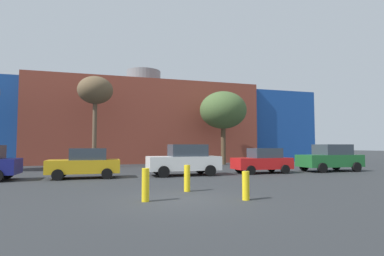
{
  "coord_description": "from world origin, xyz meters",
  "views": [
    {
      "loc": [
        -2.48,
        -9.9,
        1.78
      ],
      "look_at": [
        3.17,
        9.29,
        2.97
      ],
      "focal_mm": 28.42,
      "sensor_mm": 36.0,
      "label": 1
    }
  ],
  "objects_px": {
    "parked_car_3": "(262,161)",
    "bollard_yellow_0": "(146,185)",
    "bare_tree_2": "(223,110)",
    "parked_car_2": "(184,160)",
    "bare_tree_1": "(95,92)",
    "bollard_yellow_2": "(187,178)",
    "bollard_yellow_1": "(246,186)",
    "parked_car_1": "(85,163)",
    "parked_car_4": "(330,158)"
  },
  "relations": [
    {
      "from": "bollard_yellow_1",
      "to": "parked_car_2",
      "type": "bearing_deg",
      "value": 88.47
    },
    {
      "from": "parked_car_4",
      "to": "bollard_yellow_1",
      "type": "bearing_deg",
      "value": 38.6
    },
    {
      "from": "parked_car_3",
      "to": "bare_tree_2",
      "type": "xyz_separation_m",
      "value": [
        1.11,
        9.46,
        4.43
      ]
    },
    {
      "from": "bare_tree_2",
      "to": "bollard_yellow_2",
      "type": "height_order",
      "value": "bare_tree_2"
    },
    {
      "from": "parked_car_2",
      "to": "bollard_yellow_2",
      "type": "distance_m",
      "value": 6.54
    },
    {
      "from": "parked_car_3",
      "to": "bollard_yellow_0",
      "type": "xyz_separation_m",
      "value": [
        -8.76,
        -8.05,
        -0.28
      ]
    },
    {
      "from": "parked_car_2",
      "to": "parked_car_4",
      "type": "xyz_separation_m",
      "value": [
        10.69,
        -0.0,
        0.01
      ]
    },
    {
      "from": "parked_car_1",
      "to": "parked_car_2",
      "type": "height_order",
      "value": "parked_car_2"
    },
    {
      "from": "parked_car_1",
      "to": "bollard_yellow_2",
      "type": "distance_m",
      "value": 7.56
    },
    {
      "from": "parked_car_3",
      "to": "bare_tree_1",
      "type": "xyz_separation_m",
      "value": [
        -10.78,
        8.96,
        5.59
      ]
    },
    {
      "from": "parked_car_2",
      "to": "bollard_yellow_2",
      "type": "relative_size",
      "value": 4.2
    },
    {
      "from": "parked_car_4",
      "to": "bare_tree_1",
      "type": "height_order",
      "value": "bare_tree_1"
    },
    {
      "from": "parked_car_1",
      "to": "bare_tree_2",
      "type": "bearing_deg",
      "value": -142.08
    },
    {
      "from": "parked_car_3",
      "to": "bare_tree_2",
      "type": "relative_size",
      "value": 0.53
    },
    {
      "from": "bollard_yellow_0",
      "to": "bollard_yellow_1",
      "type": "height_order",
      "value": "bollard_yellow_0"
    },
    {
      "from": "bollard_yellow_0",
      "to": "bollard_yellow_1",
      "type": "bearing_deg",
      "value": -11.75
    },
    {
      "from": "bare_tree_2",
      "to": "parked_car_1",
      "type": "bearing_deg",
      "value": -142.08
    },
    {
      "from": "parked_car_2",
      "to": "bare_tree_1",
      "type": "xyz_separation_m",
      "value": [
        -5.47,
        8.96,
        5.48
      ]
    },
    {
      "from": "parked_car_1",
      "to": "parked_car_3",
      "type": "bearing_deg",
      "value": -180.0
    },
    {
      "from": "parked_car_2",
      "to": "bollard_yellow_1",
      "type": "bearing_deg",
      "value": 88.47
    },
    {
      "from": "bare_tree_2",
      "to": "bollard_yellow_1",
      "type": "xyz_separation_m",
      "value": [
        -6.66,
        -18.18,
        -4.77
      ]
    },
    {
      "from": "bollard_yellow_0",
      "to": "bollard_yellow_2",
      "type": "xyz_separation_m",
      "value": [
        1.86,
        1.72,
        -0.02
      ]
    },
    {
      "from": "parked_car_3",
      "to": "parked_car_1",
      "type": "bearing_deg",
      "value": 0.0
    },
    {
      "from": "bollard_yellow_2",
      "to": "parked_car_4",
      "type": "bearing_deg",
      "value": 27.3
    },
    {
      "from": "parked_car_3",
      "to": "parked_car_4",
      "type": "bearing_deg",
      "value": -180.0
    },
    {
      "from": "bollard_yellow_2",
      "to": "bollard_yellow_0",
      "type": "bearing_deg",
      "value": -137.31
    },
    {
      "from": "parked_car_4",
      "to": "bollard_yellow_2",
      "type": "xyz_separation_m",
      "value": [
        -12.27,
        -6.33,
        -0.43
      ]
    },
    {
      "from": "bare_tree_1",
      "to": "bollard_yellow_2",
      "type": "relative_size",
      "value": 7.48
    },
    {
      "from": "bollard_yellow_0",
      "to": "bollard_yellow_2",
      "type": "height_order",
      "value": "bollard_yellow_0"
    },
    {
      "from": "bollard_yellow_2",
      "to": "parked_car_3",
      "type": "bearing_deg",
      "value": 42.55
    },
    {
      "from": "bare_tree_1",
      "to": "bare_tree_2",
      "type": "distance_m",
      "value": 11.96
    },
    {
      "from": "bollard_yellow_0",
      "to": "bollard_yellow_1",
      "type": "xyz_separation_m",
      "value": [
        3.21,
        -0.67,
        -0.06
      ]
    },
    {
      "from": "parked_car_4",
      "to": "bare_tree_2",
      "type": "xyz_separation_m",
      "value": [
        -4.26,
        9.46,
        4.3
      ]
    },
    {
      "from": "bare_tree_1",
      "to": "parked_car_1",
      "type": "bearing_deg",
      "value": -91.56
    },
    {
      "from": "bare_tree_1",
      "to": "bollard_yellow_2",
      "type": "distance_m",
      "value": 16.85
    },
    {
      "from": "parked_car_2",
      "to": "bare_tree_1",
      "type": "bearing_deg",
      "value": -58.63
    },
    {
      "from": "parked_car_2",
      "to": "parked_car_4",
      "type": "height_order",
      "value": "parked_car_4"
    },
    {
      "from": "parked_car_1",
      "to": "bollard_yellow_1",
      "type": "relative_size",
      "value": 4.05
    },
    {
      "from": "bare_tree_2",
      "to": "bare_tree_1",
      "type": "bearing_deg",
      "value": -177.63
    },
    {
      "from": "parked_car_4",
      "to": "bollard_yellow_1",
      "type": "distance_m",
      "value": 13.98
    },
    {
      "from": "parked_car_1",
      "to": "bollard_yellow_2",
      "type": "xyz_separation_m",
      "value": [
        4.12,
        -6.33,
        -0.31
      ]
    },
    {
      "from": "parked_car_1",
      "to": "parked_car_4",
      "type": "bearing_deg",
      "value": -180.0
    },
    {
      "from": "parked_car_4",
      "to": "bare_tree_2",
      "type": "relative_size",
      "value": 0.62
    },
    {
      "from": "bare_tree_1",
      "to": "bare_tree_2",
      "type": "relative_size",
      "value": 1.09
    },
    {
      "from": "parked_car_2",
      "to": "parked_car_3",
      "type": "distance_m",
      "value": 5.32
    },
    {
      "from": "parked_car_1",
      "to": "parked_car_4",
      "type": "height_order",
      "value": "parked_car_4"
    },
    {
      "from": "bollard_yellow_1",
      "to": "bollard_yellow_2",
      "type": "bearing_deg",
      "value": 119.55
    },
    {
      "from": "bollard_yellow_0",
      "to": "bare_tree_1",
      "type": "bearing_deg",
      "value": 96.77
    },
    {
      "from": "parked_car_1",
      "to": "parked_car_2",
      "type": "distance_m",
      "value": 5.71
    },
    {
      "from": "bollard_yellow_0",
      "to": "bollard_yellow_2",
      "type": "relative_size",
      "value": 1.03
    }
  ]
}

